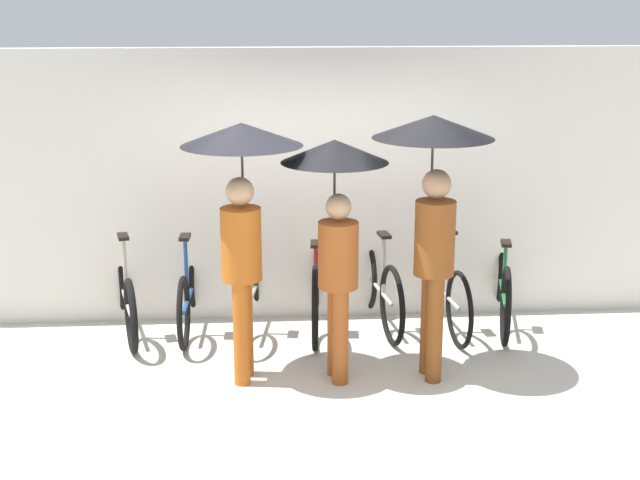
% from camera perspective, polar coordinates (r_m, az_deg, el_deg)
% --- Properties ---
extents(ground_plane, '(30.00, 30.00, 0.00)m').
position_cam_1_polar(ground_plane, '(7.06, 0.54, -9.93)').
color(ground_plane, beige).
extents(back_wall, '(11.53, 0.12, 2.57)m').
position_cam_1_polar(back_wall, '(8.40, -0.42, 3.48)').
color(back_wall, silver).
rests_on(back_wall, ground).
extents(parked_bicycle_0, '(0.57, 1.67, 1.09)m').
position_cam_1_polar(parked_bicycle_0, '(8.42, -12.37, -3.44)').
color(parked_bicycle_0, black).
rests_on(parked_bicycle_0, ground).
extents(parked_bicycle_1, '(0.44, 1.65, 1.08)m').
position_cam_1_polar(parked_bicycle_1, '(8.37, -8.35, -3.32)').
color(parked_bicycle_1, black).
rests_on(parked_bicycle_1, ground).
extents(parked_bicycle_2, '(0.44, 1.70, 1.01)m').
position_cam_1_polar(parked_bicycle_2, '(8.35, -4.31, -3.24)').
color(parked_bicycle_2, black).
rests_on(parked_bicycle_2, ground).
extents(parked_bicycle_3, '(0.44, 1.83, 1.07)m').
position_cam_1_polar(parked_bicycle_3, '(8.31, -0.26, -3.00)').
color(parked_bicycle_3, black).
rests_on(parked_bicycle_3, ground).
extents(parked_bicycle_4, '(0.44, 1.68, 1.07)m').
position_cam_1_polar(parked_bicycle_4, '(8.38, 3.75, -2.98)').
color(parked_bicycle_4, black).
rests_on(parked_bicycle_4, ground).
extents(parked_bicycle_5, '(0.44, 1.79, 1.03)m').
position_cam_1_polar(parked_bicycle_5, '(8.45, 7.74, -3.01)').
color(parked_bicycle_5, black).
rests_on(parked_bicycle_5, ground).
extents(parked_bicycle_6, '(0.54, 1.78, 1.11)m').
position_cam_1_polar(parked_bicycle_6, '(8.60, 11.57, -2.82)').
color(parked_bicycle_6, black).
rests_on(parked_bicycle_6, ground).
extents(pedestrian_leading, '(0.96, 0.96, 2.08)m').
position_cam_1_polar(pedestrian_leading, '(6.96, -5.04, 3.63)').
color(pedestrian_leading, '#B25619').
rests_on(pedestrian_leading, ground).
extents(pedestrian_center, '(0.85, 0.85, 1.94)m').
position_cam_1_polar(pedestrian_center, '(6.97, 1.04, 2.46)').
color(pedestrian_center, '#9E4C1E').
rests_on(pedestrian_center, ground).
extents(pedestrian_trailing, '(0.96, 0.96, 2.13)m').
position_cam_1_polar(pedestrian_trailing, '(7.02, 7.28, 3.98)').
color(pedestrian_trailing, brown).
rests_on(pedestrian_trailing, ground).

